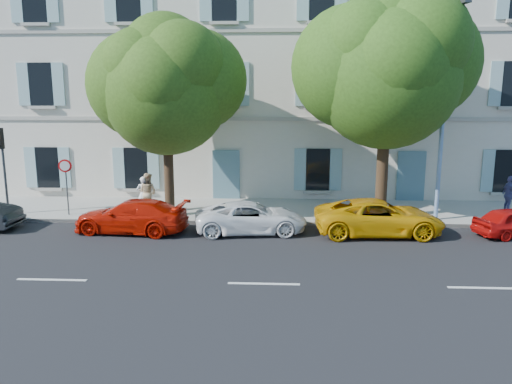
# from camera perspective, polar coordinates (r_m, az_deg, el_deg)

# --- Properties ---
(ground) EXTENTS (90.00, 90.00, 0.00)m
(ground) POSITION_cam_1_polar(r_m,az_deg,el_deg) (17.80, 1.36, -5.70)
(ground) COLOR black
(sidewalk) EXTENTS (36.00, 4.50, 0.15)m
(sidewalk) POSITION_cam_1_polar(r_m,az_deg,el_deg) (22.07, 1.68, -2.15)
(sidewalk) COLOR #A09E96
(sidewalk) RESTS_ON ground
(kerb) EXTENTS (36.00, 0.16, 0.16)m
(kerb) POSITION_cam_1_polar(r_m,az_deg,el_deg) (19.97, 1.54, -3.58)
(kerb) COLOR #9E998E
(kerb) RESTS_ON ground
(building) EXTENTS (28.00, 7.00, 12.00)m
(building) POSITION_cam_1_polar(r_m,az_deg,el_deg) (27.24, 2.02, 12.95)
(building) COLOR beige
(building) RESTS_ON ground
(car_red_coupe) EXTENTS (4.44, 2.19, 1.24)m
(car_red_coupe) POSITION_cam_1_polar(r_m,az_deg,el_deg) (19.42, -14.07, -2.70)
(car_red_coupe) COLOR #B81405
(car_red_coupe) RESTS_ON ground
(car_white_coupe) EXTENTS (4.37, 2.40, 1.16)m
(car_white_coupe) POSITION_cam_1_polar(r_m,az_deg,el_deg) (18.80, -0.55, -2.94)
(car_white_coupe) COLOR white
(car_white_coupe) RESTS_ON ground
(car_yellow_supercar) EXTENTS (4.81, 2.37, 1.31)m
(car_yellow_supercar) POSITION_cam_1_polar(r_m,az_deg,el_deg) (19.08, 13.86, -2.82)
(car_yellow_supercar) COLOR #DD9B09
(car_yellow_supercar) RESTS_ON ground
(tree_left) EXTENTS (5.10, 5.10, 7.90)m
(tree_left) POSITION_cam_1_polar(r_m,az_deg,el_deg) (20.63, -10.24, 11.21)
(tree_left) COLOR #3A2819
(tree_left) RESTS_ON sidewalk
(tree_right) EXTENTS (5.77, 5.77, 8.89)m
(tree_right) POSITION_cam_1_polar(r_m,az_deg,el_deg) (20.61, 14.73, 12.73)
(tree_right) COLOR #3A2819
(tree_right) RESTS_ON sidewalk
(traffic_light) EXTENTS (0.33, 0.41, 3.64)m
(traffic_light) POSITION_cam_1_polar(r_m,az_deg,el_deg) (23.11, -27.10, 4.05)
(traffic_light) COLOR #383A3D
(traffic_light) RESTS_ON sidewalk
(road_sign) EXTENTS (0.54, 0.13, 2.35)m
(road_sign) POSITION_cam_1_polar(r_m,az_deg,el_deg) (22.18, -20.91, 1.83)
(road_sign) COLOR #383A3D
(road_sign) RESTS_ON sidewalk
(street_lamp) EXTENTS (0.44, 1.80, 8.38)m
(street_lamp) POSITION_cam_1_polar(r_m,az_deg,el_deg) (20.76, 20.83, 9.72)
(street_lamp) COLOR #7293BF
(street_lamp) RESTS_ON sidewalk
(pedestrian_a) EXTENTS (0.66, 0.55, 1.56)m
(pedestrian_a) POSITION_cam_1_polar(r_m,az_deg,el_deg) (21.83, -12.74, -0.28)
(pedestrian_a) COLOR white
(pedestrian_a) RESTS_ON sidewalk
(pedestrian_b) EXTENTS (1.00, 0.89, 1.70)m
(pedestrian_b) POSITION_cam_1_polar(r_m,az_deg,el_deg) (21.84, -12.27, -0.07)
(pedestrian_b) COLOR tan
(pedestrian_b) RESTS_ON sidewalk
(pedestrian_c) EXTENTS (0.48, 0.98, 1.61)m
(pedestrian_c) POSITION_cam_1_polar(r_m,az_deg,el_deg) (23.67, 26.96, -0.29)
(pedestrian_c) COLOR #494C86
(pedestrian_c) RESTS_ON sidewalk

